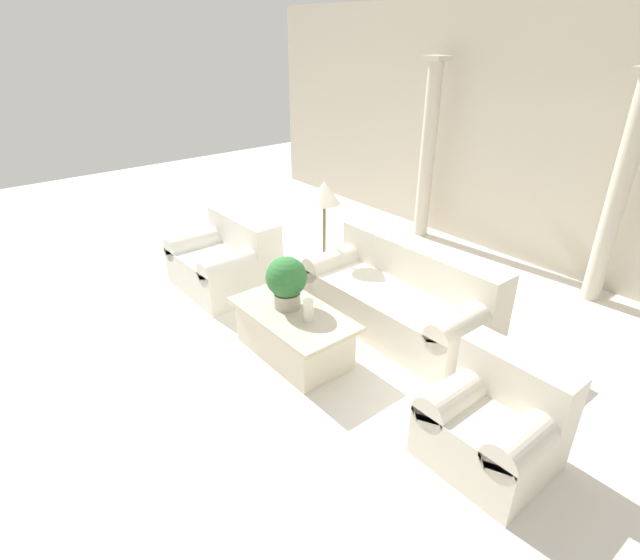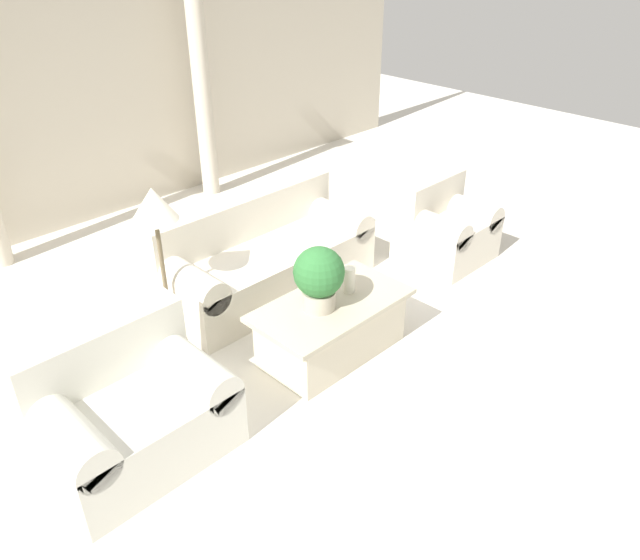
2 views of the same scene
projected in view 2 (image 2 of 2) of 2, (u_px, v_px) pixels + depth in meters
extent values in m
plane|color=silver|center=(284.00, 330.00, 5.32)|extent=(16.00, 16.00, 0.00)
cube|color=beige|center=(70.00, 76.00, 6.48)|extent=(10.00, 0.06, 3.20)
cube|color=beige|center=(264.00, 266.00, 5.81)|extent=(2.03, 0.97, 0.46)
cube|color=beige|center=(240.00, 215.00, 5.79)|extent=(2.03, 0.34, 0.39)
cylinder|color=beige|center=(182.00, 278.00, 5.16)|extent=(0.28, 0.97, 0.28)
cylinder|color=beige|center=(329.00, 215.00, 6.22)|extent=(0.28, 0.97, 0.28)
cube|color=silver|center=(131.00, 421.00, 4.05)|extent=(1.14, 0.97, 0.46)
cube|color=silver|center=(96.00, 348.00, 4.03)|extent=(1.14, 0.34, 0.39)
cylinder|color=silver|center=(60.00, 427.00, 3.67)|extent=(0.28, 0.97, 0.28)
cylinder|color=silver|center=(183.00, 363.00, 4.19)|extent=(0.28, 0.97, 0.28)
cube|color=beige|center=(331.00, 330.00, 4.96)|extent=(1.11, 0.60, 0.43)
cube|color=#BCB398|center=(332.00, 305.00, 4.84)|extent=(1.26, 0.68, 0.04)
cylinder|color=#B2A893|center=(319.00, 299.00, 4.73)|extent=(0.26, 0.26, 0.15)
sphere|color=#2D6B33|center=(319.00, 272.00, 4.61)|extent=(0.39, 0.39, 0.39)
cylinder|color=silver|center=(349.00, 280.00, 4.92)|extent=(0.09, 0.09, 0.21)
cylinder|color=brown|center=(173.00, 337.00, 5.21)|extent=(0.25, 0.25, 0.03)
cylinder|color=brown|center=(165.00, 281.00, 4.93)|extent=(0.04, 0.04, 1.07)
cone|color=silver|center=(153.00, 204.00, 4.59)|extent=(0.36, 0.36, 0.25)
cylinder|color=beige|center=(202.00, 95.00, 7.29)|extent=(0.21, 0.21, 2.46)
cube|color=beige|center=(446.00, 238.00, 6.32)|extent=(0.84, 0.77, 0.45)
cube|color=beige|center=(430.00, 194.00, 6.27)|extent=(0.84, 0.27, 0.36)
cylinder|color=beige|center=(432.00, 227.00, 6.04)|extent=(0.28, 0.77, 0.28)
cylinder|color=beige|center=(464.00, 210.00, 6.38)|extent=(0.28, 0.77, 0.28)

